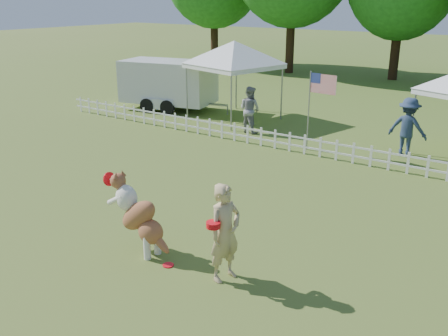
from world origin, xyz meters
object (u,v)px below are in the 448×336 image
object	(u,v)px
handler	(225,233)
canopy_tent_left	(234,81)
frisbee_on_turf	(168,265)
cargo_trailer	(168,85)
dog	(139,216)
flag_pole	(309,111)
spectator_b	(408,127)
spectator_a	(250,110)

from	to	relation	value
handler	canopy_tent_left	world-z (taller)	canopy_tent_left
frisbee_on_turf	cargo_trailer	bearing A→B (deg)	130.98
handler	dog	xyz separation A→B (m)	(-1.79, -0.13, -0.12)
canopy_tent_left	flag_pole	world-z (taller)	canopy_tent_left
handler	spectator_b	distance (m)	8.56
spectator_b	dog	bearing A→B (deg)	78.53
handler	frisbee_on_turf	world-z (taller)	handler
flag_pole	frisbee_on_turf	bearing A→B (deg)	-74.80
handler	cargo_trailer	world-z (taller)	cargo_trailer
spectator_b	spectator_a	bearing A→B (deg)	7.01
cargo_trailer	spectator_b	bearing A→B (deg)	-17.21
frisbee_on_turf	spectator_b	distance (m)	8.96
cargo_trailer	dog	bearing A→B (deg)	-63.62
dog	frisbee_on_turf	world-z (taller)	dog
cargo_trailer	spectator_b	distance (m)	9.92
handler	spectator_a	xyz separation A→B (m)	(-4.71, 8.19, -0.04)
dog	spectator_b	size ratio (longest dim) A/B	0.83
canopy_tent_left	spectator_b	distance (m)	6.84
frisbee_on_turf	spectator_a	xyz separation A→B (m)	(-3.67, 8.44, 0.78)
cargo_trailer	canopy_tent_left	bearing A→B (deg)	-9.44
cargo_trailer	flag_pole	size ratio (longest dim) A/B	1.93
frisbee_on_turf	flag_pole	world-z (taller)	flag_pole
spectator_a	dog	bearing A→B (deg)	116.32
dog	spectator_a	distance (m)	8.82
flag_pole	spectator_a	bearing A→B (deg)	170.46
frisbee_on_turf	flag_pole	distance (m)	7.86
dog	cargo_trailer	distance (m)	12.21
frisbee_on_turf	spectator_b	size ratio (longest dim) A/B	0.11
cargo_trailer	handler	bearing A→B (deg)	-57.23
dog	canopy_tent_left	xyz separation A→B (m)	(-4.49, 9.68, 0.71)
handler	flag_pole	distance (m)	7.76
canopy_tent_left	flag_pole	distance (m)	4.63
frisbee_on_turf	canopy_tent_left	world-z (taller)	canopy_tent_left
dog	flag_pole	size ratio (longest dim) A/B	0.59
canopy_tent_left	flag_pole	bearing A→B (deg)	-13.19
frisbee_on_turf	spectator_b	bearing A→B (deg)	80.25
flag_pole	handler	bearing A→B (deg)	-66.89
canopy_tent_left	cargo_trailer	bearing A→B (deg)	-163.18
handler	frisbee_on_turf	xyz separation A→B (m)	(-1.04, -0.24, -0.82)
flag_pole	cargo_trailer	bearing A→B (deg)	171.82
dog	canopy_tent_left	distance (m)	10.70
frisbee_on_turf	canopy_tent_left	size ratio (longest dim) A/B	0.07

